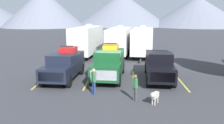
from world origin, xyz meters
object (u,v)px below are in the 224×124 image
at_px(pickup_truck_c, 159,65).
at_px(person_a, 135,86).
at_px(camper_trailer_c, 142,41).
at_px(person_b, 94,80).
at_px(camper_trailer_b, 119,40).
at_px(camper_trailer_a, 87,40).
at_px(pickup_truck_a, 64,65).
at_px(dog, 154,96).
at_px(pickup_truck_b, 109,63).

xyz_separation_m(pickup_truck_c, person_a, (-2.09, -4.81, -0.22)).
xyz_separation_m(pickup_truck_c, camper_trailer_c, (-0.52, 9.71, 0.80)).
bearing_deg(person_a, person_b, 159.75).
distance_m(camper_trailer_b, camper_trailer_c, 2.79).
xyz_separation_m(camper_trailer_c, person_b, (-4.11, -13.58, -0.95)).
height_order(camper_trailer_b, person_b, camper_trailer_b).
height_order(camper_trailer_a, camper_trailer_b, camper_trailer_a).
height_order(pickup_truck_c, camper_trailer_b, camper_trailer_b).
bearing_deg(camper_trailer_a, person_a, -70.93).
relative_size(pickup_truck_a, dog, 6.33).
xyz_separation_m(pickup_truck_a, pickup_truck_b, (3.46, 0.50, 0.09)).
distance_m(pickup_truck_a, camper_trailer_b, 11.36).
relative_size(camper_trailer_c, person_b, 4.60).
bearing_deg(camper_trailer_a, person_b, -79.58).
bearing_deg(person_a, dog, -28.19).
xyz_separation_m(camper_trailer_a, person_a, (5.07, -14.66, -1.09)).
bearing_deg(pickup_truck_b, person_b, -100.26).
xyz_separation_m(pickup_truck_b, person_a, (1.82, -4.93, -0.34)).
bearing_deg(camper_trailer_c, camper_trailer_b, 170.22).
relative_size(camper_trailer_b, dog, 9.85).
distance_m(pickup_truck_a, pickup_truck_c, 7.38).
bearing_deg(camper_trailer_a, pickup_truck_c, -54.01).
height_order(pickup_truck_c, camper_trailer_c, camper_trailer_c).
height_order(camper_trailer_a, camper_trailer_c, camper_trailer_a).
height_order(pickup_truck_b, pickup_truck_c, pickup_truck_b).
height_order(pickup_truck_a, person_b, pickup_truck_a).
bearing_deg(pickup_truck_a, pickup_truck_c, 2.95).
xyz_separation_m(camper_trailer_a, camper_trailer_b, (3.88, 0.33, -0.08)).
bearing_deg(pickup_truck_c, person_a, -113.44).
xyz_separation_m(pickup_truck_a, pickup_truck_c, (7.37, 0.38, -0.03)).
relative_size(camper_trailer_a, camper_trailer_b, 1.04).
relative_size(pickup_truck_c, person_a, 3.77).
bearing_deg(dog, pickup_truck_a, 141.76).
height_order(pickup_truck_a, camper_trailer_b, camper_trailer_b).
xyz_separation_m(camper_trailer_b, dog, (2.24, -15.56, -1.39)).
relative_size(camper_trailer_a, camper_trailer_c, 1.13).
distance_m(pickup_truck_a, pickup_truck_b, 3.50).
relative_size(camper_trailer_a, person_a, 5.58).
relative_size(pickup_truck_c, camper_trailer_b, 0.70).
height_order(camper_trailer_a, person_a, camper_trailer_a).
relative_size(person_a, person_b, 0.94).
height_order(person_b, dog, person_b).
height_order(pickup_truck_b, person_b, pickup_truck_b).
bearing_deg(pickup_truck_c, camper_trailer_a, 125.99).
distance_m(pickup_truck_c, person_a, 5.25).
xyz_separation_m(pickup_truck_b, dog, (2.88, -5.50, -0.71)).
height_order(camper_trailer_c, dog, camper_trailer_c).
height_order(camper_trailer_a, dog, camper_trailer_a).
distance_m(camper_trailer_b, dog, 15.78).
xyz_separation_m(pickup_truck_b, pickup_truck_c, (3.91, -0.12, -0.12)).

